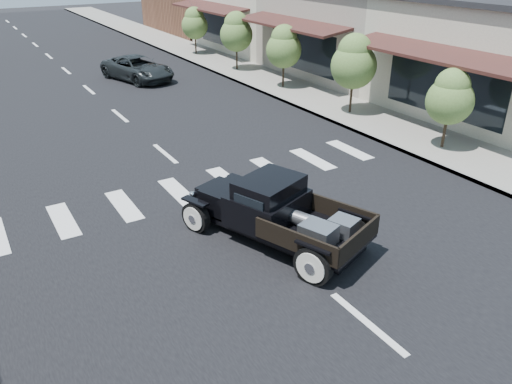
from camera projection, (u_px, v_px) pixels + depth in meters
ground at (279, 249)px, 11.62m from camera, size 120.00×120.00×0.00m
road at (100, 99)px, 23.14m from camera, size 14.00×80.00×0.02m
road_markings at (136, 130)px, 19.30m from camera, size 12.00×60.00×0.06m
sidewalk_right at (256, 76)px, 27.07m from camera, size 3.00×80.00×0.15m
storefront_mid at (375, 30)px, 27.60m from camera, size 10.00×9.00×4.50m
storefront_far at (284, 14)px, 34.51m from camera, size 10.00×9.00×4.50m
small_tree_a at (448, 110)px, 16.63m from camera, size 1.56×1.56×2.60m
small_tree_b at (353, 75)px, 20.22m from camera, size 1.84×1.84×3.07m
small_tree_c at (284, 57)px, 24.12m from camera, size 1.71×1.71×2.85m
small_tree_d at (236, 42)px, 27.67m from camera, size 1.80×1.80×3.01m
small_tree_e at (195, 31)px, 31.91m from camera, size 1.67×1.67×2.78m
hotrod_pickup at (276, 211)px, 11.62m from camera, size 3.66×5.11×1.61m
second_car at (138, 69)px, 26.23m from camera, size 3.19×4.84×1.24m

